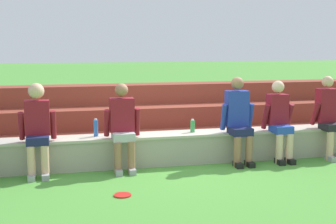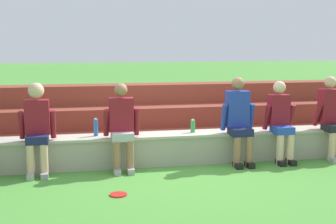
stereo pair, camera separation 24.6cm
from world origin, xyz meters
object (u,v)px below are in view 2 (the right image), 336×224
object	(u,v)px
person_center	(122,125)
water_bottle_near_right	(193,126)
person_right_of_center	(239,119)
person_far_right	(281,120)
person_left_of_center	(37,126)
frisbee	(118,195)
person_rightmost_edge	(332,116)
water_bottle_mid_right	(96,127)

from	to	relation	value
person_center	water_bottle_near_right	size ratio (longest dim) A/B	6.16
person_right_of_center	water_bottle_near_right	size ratio (longest dim) A/B	6.46
person_center	person_far_right	xyz separation A→B (m)	(2.56, 0.02, -0.01)
person_left_of_center	frisbee	xyz separation A→B (m)	(1.05, -1.20, -0.71)
person_center	water_bottle_near_right	distance (m)	1.21
person_far_right	person_center	bearing A→B (deg)	-179.52
person_left_of_center	person_right_of_center	xyz separation A→B (m)	(3.07, -0.01, 0.00)
person_right_of_center	person_far_right	bearing A→B (deg)	0.58
person_center	frisbee	size ratio (longest dim) A/B	5.96
person_right_of_center	frisbee	distance (m)	2.45
person_center	person_rightmost_edge	bearing A→B (deg)	0.58
person_rightmost_edge	person_right_of_center	bearing A→B (deg)	-179.27
person_center	person_right_of_center	xyz separation A→B (m)	(1.85, 0.01, 0.03)
person_left_of_center	person_far_right	bearing A→B (deg)	-0.10
water_bottle_mid_right	frisbee	world-z (taller)	water_bottle_mid_right
person_rightmost_edge	water_bottle_near_right	xyz separation A→B (m)	(-2.29, 0.25, -0.13)
person_left_of_center	person_far_right	world-z (taller)	person_left_of_center
water_bottle_near_right	water_bottle_mid_right	size ratio (longest dim) A/B	0.77
person_center	person_right_of_center	world-z (taller)	person_right_of_center
person_right_of_center	person_rightmost_edge	size ratio (longest dim) A/B	1.01
person_far_right	water_bottle_mid_right	size ratio (longest dim) A/B	4.74
person_rightmost_edge	frisbee	world-z (taller)	person_rightmost_edge
person_center	person_rightmost_edge	world-z (taller)	person_rightmost_edge
person_center	person_rightmost_edge	size ratio (longest dim) A/B	0.96
person_right_of_center	person_left_of_center	bearing A→B (deg)	179.75
person_left_of_center	frisbee	distance (m)	1.75
water_bottle_mid_right	person_center	bearing A→B (deg)	-38.94
person_center	water_bottle_mid_right	world-z (taller)	person_center
water_bottle_near_right	person_far_right	bearing A→B (deg)	-10.63
person_right_of_center	person_rightmost_edge	distance (m)	1.62
person_right_of_center	person_center	bearing A→B (deg)	-179.56
water_bottle_near_right	frisbee	bearing A→B (deg)	-132.65
person_rightmost_edge	water_bottle_mid_right	bearing A→B (deg)	176.03
person_left_of_center	person_right_of_center	bearing A→B (deg)	-0.25
frisbee	person_rightmost_edge	bearing A→B (deg)	18.38
frisbee	person_right_of_center	bearing A→B (deg)	30.44
water_bottle_mid_right	frisbee	distance (m)	1.61
person_far_right	water_bottle_mid_right	distance (m)	2.94
person_center	frisbee	xyz separation A→B (m)	(-0.17, -1.17, -0.68)
water_bottle_mid_right	frisbee	xyz separation A→B (m)	(0.20, -1.47, -0.60)
water_bottle_near_right	water_bottle_mid_right	xyz separation A→B (m)	(-1.54, 0.02, 0.03)
person_left_of_center	person_right_of_center	world-z (taller)	person_right_of_center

